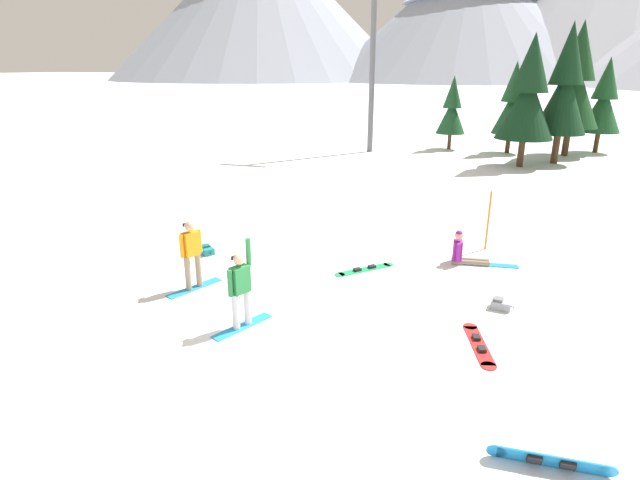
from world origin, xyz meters
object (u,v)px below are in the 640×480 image
loose_snowboard_near_left (479,345)px  pine_tree_broad (575,84)px  pine_tree_tall (604,101)px  loose_snowboard_near_right (365,269)px  loose_snowboard_far_spare (551,461)px  snowboarder_background (464,252)px  pine_tree_short (452,110)px  backpack_teal (207,250)px  snowboarder_foreground (241,288)px  backpack_grey (501,304)px  ski_lift_tower (373,41)px  pine_tree_slender (513,104)px  snowboarder_midground (192,253)px  pine_tree_young (565,88)px  pine_tree_leaning (528,96)px  trail_marker_pole (488,221)px

loose_snowboard_near_left → pine_tree_broad: 26.39m
loose_snowboard_near_left → pine_tree_tall: bearing=76.8°
loose_snowboard_near_left → loose_snowboard_near_right: bearing=134.6°
loose_snowboard_near_left → loose_snowboard_far_spare: 3.31m
snowboarder_background → pine_tree_short: size_ratio=0.39×
backpack_teal → loose_snowboard_far_spare: bearing=-34.0°
snowboarder_foreground → pine_tree_tall: bearing=68.2°
loose_snowboard_near_left → pine_tree_broad: bearing=80.3°
pine_tree_tall → snowboarder_background: bearing=-107.0°
backpack_grey → ski_lift_tower: ski_lift_tower is taller
pine_tree_slender → ski_lift_tower: size_ratio=0.46×
snowboarder_background → pine_tree_short: bearing=95.8°
backpack_teal → snowboarder_foreground: bearing=-50.6°
snowboarder_midground → pine_tree_young: 24.49m
snowboarder_midground → pine_tree_leaning: pine_tree_leaning is taller
pine_tree_young → pine_tree_leaning: pine_tree_young is taller
snowboarder_midground → pine_tree_tall: (13.41, 27.00, 2.29)m
loose_snowboard_far_spare → pine_tree_broad: size_ratio=0.22×
trail_marker_pole → ski_lift_tower: bearing=113.8°
backpack_grey → trail_marker_pole: trail_marker_pole is taller
pine_tree_young → pine_tree_tall: 5.97m
pine_tree_short → loose_snowboard_near_left: bearing=-84.0°
loose_snowboard_near_left → backpack_grey: size_ratio=3.39×
pine_tree_short → pine_tree_tall: pine_tree_tall is taller
loose_snowboard_near_right → loose_snowboard_far_spare: 7.57m
loose_snowboard_near_left → pine_tree_young: size_ratio=0.24×
snowboarder_midground → pine_tree_short: size_ratio=0.37×
snowboarder_background → ski_lift_tower: bearing=110.6°
pine_tree_short → snowboarder_foreground: bearing=-94.5°
backpack_teal → pine_tree_broad: pine_tree_broad is taller
snowboarder_foreground → loose_snowboard_near_left: bearing=9.3°
snowboarder_foreground → snowboarder_background: size_ratio=1.05×
loose_snowboard_near_left → pine_tree_slender: bearing=87.8°
loose_snowboard_near_right → trail_marker_pole: trail_marker_pole is taller
loose_snowboard_near_right → loose_snowboard_far_spare: size_ratio=0.89×
loose_snowboard_far_spare → trail_marker_pole: size_ratio=0.94×
snowboarder_midground → loose_snowboard_near_right: size_ratio=1.17×
pine_tree_leaning → backpack_grey: bearing=-93.4°
pine_tree_young → loose_snowboard_far_spare: bearing=-95.4°
backpack_teal → pine_tree_tall: 28.77m
loose_snowboard_near_right → ski_lift_tower: bearing=102.6°
backpack_teal → pine_tree_broad: size_ratio=0.07×
backpack_grey → loose_snowboard_far_spare: bearing=-83.0°
pine_tree_broad → backpack_teal: bearing=-118.5°
snowboarder_foreground → backpack_teal: size_ratio=3.54×
pine_tree_short → pine_tree_young: (6.25, -3.48, 1.58)m
loose_snowboard_near_left → backpack_grey: 1.92m
backpack_teal → pine_tree_tall: bearing=59.8°
ski_lift_tower → trail_marker_pole: bearing=-66.2°
backpack_grey → pine_tree_short: bearing=97.5°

